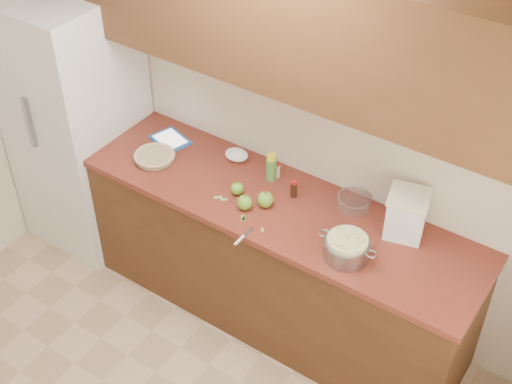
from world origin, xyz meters
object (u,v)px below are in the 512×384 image
Objects in this scene: flour_canister at (407,214)px; pie at (154,157)px; colander at (347,248)px; tablet at (170,140)px.

pie is at bearing -170.51° from flour_canister.
colander is 1.27× the size of flour_canister.
colander is 1.21× the size of tablet.
pie is 0.94× the size of tablet.
flour_canister reaches higher than tablet.
flour_canister is 1.58m from tablet.
tablet is (-0.04, 0.20, -0.01)m from pie.
pie is at bearing -60.75° from tablet.
colander reaches higher than pie.
flour_canister is 0.95× the size of tablet.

